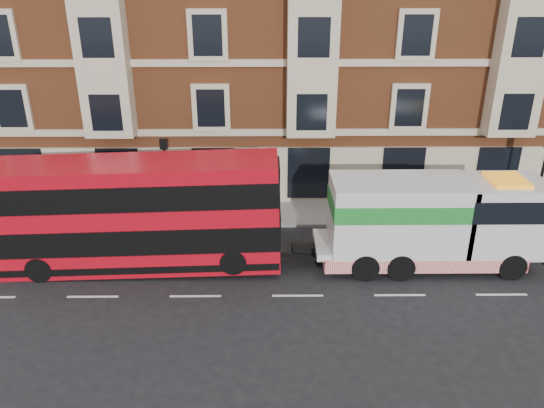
{
  "coord_description": "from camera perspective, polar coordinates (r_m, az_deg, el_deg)",
  "views": [
    {
      "loc": [
        -1.17,
        -17.45,
        11.68
      ],
      "look_at": [
        -0.97,
        4.0,
        2.16
      ],
      "focal_mm": 35.0,
      "sensor_mm": 36.0,
      "label": 1
    }
  ],
  "objects": [
    {
      "name": "double_decker_bus",
      "position": [
        22.49,
        -14.21,
        -0.93
      ],
      "size": [
        11.65,
        2.67,
        4.72
      ],
      "color": "#B50A18",
      "rests_on": "ground"
    },
    {
      "name": "sidewalk",
      "position": [
        27.54,
        1.96,
        -1.0
      ],
      "size": [
        90.0,
        3.0,
        0.15
      ],
      "primitive_type": "cube",
      "color": "slate",
      "rests_on": "ground"
    },
    {
      "name": "ground",
      "position": [
        21.03,
        2.79,
        -9.83
      ],
      "size": [
        120.0,
        120.0,
        0.0
      ],
      "primitive_type": "plane",
      "color": "black",
      "rests_on": "ground"
    },
    {
      "name": "victorian_terrace",
      "position": [
        32.53,
        2.59,
        21.07
      ],
      "size": [
        45.0,
        12.0,
        20.4
      ],
      "color": "brown",
      "rests_on": "ground"
    },
    {
      "name": "lamp_post_west",
      "position": [
        25.76,
        -11.32,
        3.0
      ],
      "size": [
        0.35,
        0.15,
        4.35
      ],
      "color": "black",
      "rests_on": "sidewalk"
    },
    {
      "name": "lamp_post_east",
      "position": [
        28.52,
        27.04,
        2.84
      ],
      "size": [
        0.35,
        0.15,
        4.35
      ],
      "color": "black",
      "rests_on": "sidewalk"
    },
    {
      "name": "tow_truck",
      "position": [
        23.03,
        16.5,
        -1.8
      ],
      "size": [
        9.33,
        2.76,
        3.89
      ],
      "color": "silver",
      "rests_on": "ground"
    }
  ]
}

